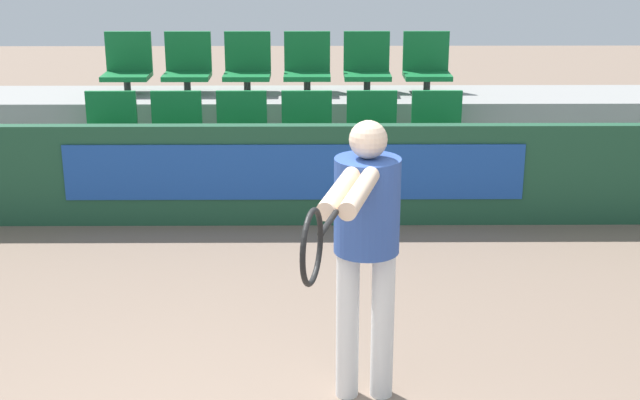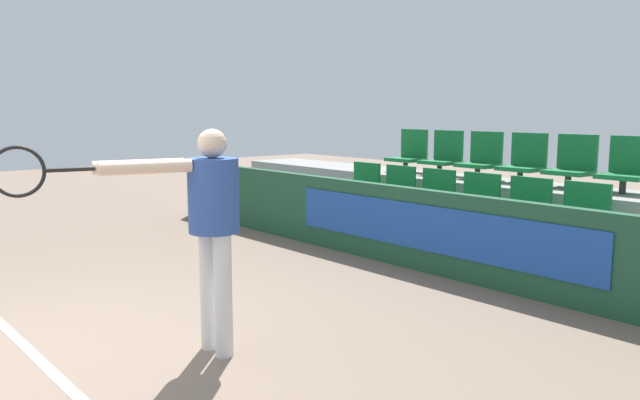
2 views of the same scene
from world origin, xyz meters
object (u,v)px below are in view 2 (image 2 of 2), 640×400
(stadium_chair_5, at_px, (581,217))
(tennis_player, at_px, (205,214))
(stadium_chair_3, at_px, (476,203))
(stadium_chair_7, at_px, (443,155))
(stadium_chair_4, at_px, (525,210))
(stadium_chair_8, at_px, (481,158))
(stadium_chair_1, at_px, (395,192))
(stadium_chair_10, at_px, (572,164))
(stadium_chair_6, at_px, (409,153))
(stadium_chair_0, at_px, (361,188))
(stadium_chair_9, at_px, (524,161))
(stadium_chair_2, at_px, (433,197))
(stadium_chair_11, at_px, (627,168))

(stadium_chair_5, xyz_separation_m, tennis_player, (-0.90, -3.71, 0.32))
(stadium_chair_3, xyz_separation_m, stadium_chair_7, (-1.24, 0.97, 0.43))
(stadium_chair_4, distance_m, stadium_chair_7, 2.14)
(stadium_chair_3, relative_size, stadium_chair_8, 1.00)
(stadium_chair_1, height_order, stadium_chair_7, stadium_chair_7)
(stadium_chair_10, bearing_deg, stadium_chair_6, 180.00)
(stadium_chair_0, bearing_deg, stadium_chair_10, 21.43)
(stadium_chair_0, distance_m, stadium_chair_8, 1.63)
(stadium_chair_7, height_order, tennis_player, tennis_player)
(stadium_chair_7, bearing_deg, stadium_chair_3, -38.13)
(stadium_chair_0, relative_size, stadium_chair_10, 1.00)
(stadium_chair_4, distance_m, stadium_chair_10, 1.06)
(stadium_chair_5, relative_size, stadium_chair_6, 1.00)
(stadium_chair_6, relative_size, stadium_chair_9, 1.00)
(stadium_chair_6, bearing_deg, stadium_chair_9, 0.00)
(stadium_chair_3, distance_m, stadium_chair_7, 1.63)
(stadium_chair_9, relative_size, tennis_player, 0.38)
(stadium_chair_10, bearing_deg, stadium_chair_2, -141.87)
(stadium_chair_0, bearing_deg, stadium_chair_8, 38.13)
(stadium_chair_6, xyz_separation_m, stadium_chair_8, (1.24, 0.00, 0.00))
(stadium_chair_5, bearing_deg, stadium_chair_6, 162.57)
(stadium_chair_11, bearing_deg, stadium_chair_0, -162.57)
(stadium_chair_11, bearing_deg, stadium_chair_2, -152.38)
(stadium_chair_1, distance_m, stadium_chair_8, 1.23)
(stadium_chair_4, height_order, stadium_chair_5, same)
(stadium_chair_6, xyz_separation_m, stadium_chair_11, (3.09, 0.00, 0.00))
(stadium_chair_1, distance_m, stadium_chair_10, 2.14)
(stadium_chair_2, distance_m, stadium_chair_4, 1.24)
(stadium_chair_6, bearing_deg, stadium_chair_0, -90.00)
(stadium_chair_6, height_order, stadium_chair_8, same)
(stadium_chair_1, relative_size, stadium_chair_8, 1.00)
(stadium_chair_3, bearing_deg, stadium_chair_11, 38.13)
(stadium_chair_0, height_order, stadium_chair_11, stadium_chair_11)
(stadium_chair_3, bearing_deg, stadium_chair_5, 0.00)
(stadium_chair_9, bearing_deg, stadium_chair_6, 180.00)
(tennis_player, bearing_deg, stadium_chair_2, 118.35)
(stadium_chair_7, height_order, stadium_chair_10, same)
(stadium_chair_7, bearing_deg, stadium_chair_8, 0.00)
(stadium_chair_11, bearing_deg, stadium_chair_4, -122.50)
(stadium_chair_0, height_order, stadium_chair_7, stadium_chair_7)
(stadium_chair_0, distance_m, stadium_chair_10, 2.69)
(stadium_chair_3, bearing_deg, stadium_chair_1, 180.00)
(stadium_chair_2, bearing_deg, stadium_chair_9, 57.50)
(stadium_chair_2, height_order, tennis_player, tennis_player)
(stadium_chair_8, bearing_deg, stadium_chair_10, 0.00)
(stadium_chair_1, bearing_deg, stadium_chair_2, 0.00)
(stadium_chair_0, relative_size, stadium_chair_9, 1.00)
(stadium_chair_9, bearing_deg, stadium_chair_1, -141.87)
(tennis_player, bearing_deg, stadium_chair_9, 108.04)
(stadium_chair_4, distance_m, stadium_chair_9, 1.23)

